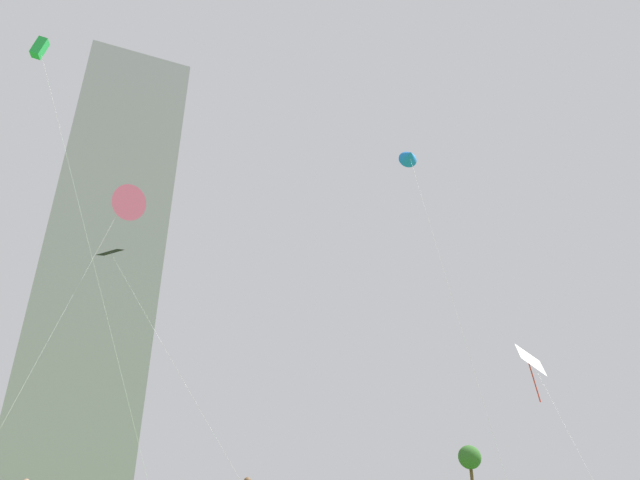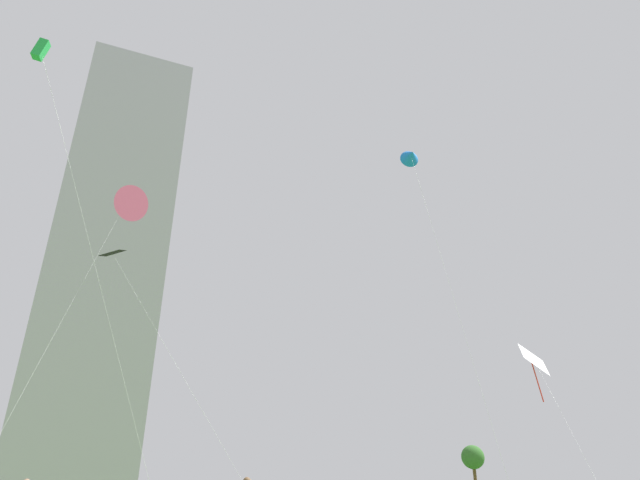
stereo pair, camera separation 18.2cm
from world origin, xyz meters
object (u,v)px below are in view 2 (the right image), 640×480
at_px(kite_flying_4, 41,52).
at_px(park_tree_0, 473,458).
at_px(kite_flying_1, 411,156).
at_px(kite_flying_2, 125,204).
at_px(kite_flying_3, 113,254).
at_px(kite_flying_0, 534,361).
at_px(distant_highrise_0, 111,253).

bearing_deg(kite_flying_4, park_tree_0, 36.12).
bearing_deg(kite_flying_1, kite_flying_2, 158.13).
height_order(kite_flying_2, kite_flying_3, kite_flying_2).
relative_size(kite_flying_2, park_tree_0, 5.00).
bearing_deg(kite_flying_1, kite_flying_3, 167.54).
xyz_separation_m(kite_flying_3, park_tree_0, (33.27, 13.62, -12.80)).
bearing_deg(kite_flying_0, kite_flying_4, -155.99).
bearing_deg(kite_flying_1, distant_highrise_0, 113.71).
bearing_deg(kite_flying_4, kite_flying_1, 18.17).
xyz_separation_m(kite_flying_0, kite_flying_2, (-35.99, -0.16, 11.52)).
bearing_deg(park_tree_0, kite_flying_3, -157.74).
bearing_deg(distant_highrise_0, park_tree_0, -65.01).
distance_m(kite_flying_0, kite_flying_2, 37.79).
relative_size(kite_flying_2, kite_flying_4, 1.04).
bearing_deg(kite_flying_3, kite_flying_0, 6.90).
xyz_separation_m(park_tree_0, distant_highrise_0, (-51.27, 71.66, 47.35)).
height_order(kite_flying_0, park_tree_0, kite_flying_0).
bearing_deg(kite_flying_1, kite_flying_4, -161.83).
xyz_separation_m(kite_flying_1, kite_flying_2, (-22.12, 8.88, -2.04)).
height_order(kite_flying_0, kite_flying_3, kite_flying_3).
distance_m(kite_flying_0, kite_flying_1, 21.40).
height_order(kite_flying_0, kite_flying_2, kite_flying_2).
height_order(kite_flying_3, distant_highrise_0, distant_highrise_0).
relative_size(kite_flying_0, park_tree_0, 2.59).
height_order(kite_flying_2, distant_highrise_0, distant_highrise_0).
height_order(kite_flying_1, kite_flying_4, kite_flying_1).
bearing_deg(kite_flying_2, park_tree_0, 15.67).
distance_m(kite_flying_4, park_tree_0, 48.68).
xyz_separation_m(kite_flying_0, kite_flying_4, (-38.30, -17.06, 11.54)).
xyz_separation_m(kite_flying_2, kite_flying_3, (0.59, -4.12, -6.27)).
bearing_deg(kite_flying_1, park_tree_0, 57.45).
height_order(kite_flying_1, kite_flying_3, kite_flying_1).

